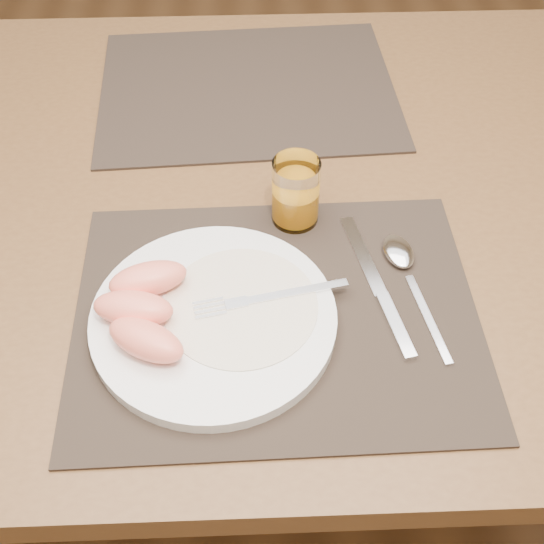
{
  "coord_description": "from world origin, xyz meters",
  "views": [
    {
      "loc": [
        -0.0,
        -0.69,
        1.36
      ],
      "look_at": [
        0.02,
        -0.17,
        0.77
      ],
      "focal_mm": 45.0,
      "sensor_mm": 36.0,
      "label": 1
    }
  ],
  "objects_px": {
    "table": "(255,229)",
    "spoon": "(403,261)",
    "juice_glass": "(296,195)",
    "fork": "(258,299)",
    "knife": "(381,295)",
    "placemat_near": "(276,314)",
    "plate": "(214,319)",
    "placemat_far": "(248,89)"
  },
  "relations": [
    {
      "from": "plate",
      "to": "knife",
      "type": "bearing_deg",
      "value": 9.31
    },
    {
      "from": "placemat_near",
      "to": "placemat_far",
      "type": "bearing_deg",
      "value": 93.44
    },
    {
      "from": "plate",
      "to": "juice_glass",
      "type": "bearing_deg",
      "value": 58.67
    },
    {
      "from": "knife",
      "to": "juice_glass",
      "type": "height_order",
      "value": "juice_glass"
    },
    {
      "from": "placemat_near",
      "to": "juice_glass",
      "type": "distance_m",
      "value": 0.16
    },
    {
      "from": "placemat_far",
      "to": "table",
      "type": "bearing_deg",
      "value": -88.58
    },
    {
      "from": "placemat_near",
      "to": "fork",
      "type": "xyz_separation_m",
      "value": [
        -0.02,
        0.01,
        0.02
      ]
    },
    {
      "from": "knife",
      "to": "table",
      "type": "bearing_deg",
      "value": 125.19
    },
    {
      "from": "spoon",
      "to": "table",
      "type": "bearing_deg",
      "value": 138.76
    },
    {
      "from": "placemat_far",
      "to": "spoon",
      "type": "bearing_deg",
      "value": -64.32
    },
    {
      "from": "juice_glass",
      "to": "knife",
      "type": "bearing_deg",
      "value": -55.2
    },
    {
      "from": "spoon",
      "to": "placemat_near",
      "type": "bearing_deg",
      "value": -156.0
    },
    {
      "from": "knife",
      "to": "spoon",
      "type": "distance_m",
      "value": 0.06
    },
    {
      "from": "table",
      "to": "juice_glass",
      "type": "height_order",
      "value": "juice_glass"
    },
    {
      "from": "placemat_near",
      "to": "spoon",
      "type": "bearing_deg",
      "value": 24.0
    },
    {
      "from": "juice_glass",
      "to": "spoon",
      "type": "bearing_deg",
      "value": -33.84
    },
    {
      "from": "fork",
      "to": "knife",
      "type": "relative_size",
      "value": 0.8
    },
    {
      "from": "placemat_far",
      "to": "fork",
      "type": "xyz_separation_m",
      "value": [
        0.01,
        -0.43,
        0.02
      ]
    },
    {
      "from": "table",
      "to": "juice_glass",
      "type": "xyz_separation_m",
      "value": [
        0.05,
        -0.07,
        0.13
      ]
    },
    {
      "from": "table",
      "to": "placemat_far",
      "type": "distance_m",
      "value": 0.24
    },
    {
      "from": "juice_glass",
      "to": "fork",
      "type": "bearing_deg",
      "value": -108.95
    },
    {
      "from": "table",
      "to": "juice_glass",
      "type": "distance_m",
      "value": 0.15
    },
    {
      "from": "placemat_far",
      "to": "fork",
      "type": "height_order",
      "value": "fork"
    },
    {
      "from": "plate",
      "to": "spoon",
      "type": "xyz_separation_m",
      "value": [
        0.22,
        0.08,
        -0.0
      ]
    },
    {
      "from": "fork",
      "to": "placemat_near",
      "type": "bearing_deg",
      "value": -14.49
    },
    {
      "from": "table",
      "to": "fork",
      "type": "relative_size",
      "value": 8.03
    },
    {
      "from": "fork",
      "to": "juice_glass",
      "type": "bearing_deg",
      "value": 71.05
    },
    {
      "from": "placemat_far",
      "to": "juice_glass",
      "type": "bearing_deg",
      "value": -79.08
    },
    {
      "from": "table",
      "to": "spoon",
      "type": "height_order",
      "value": "spoon"
    },
    {
      "from": "placemat_far",
      "to": "knife",
      "type": "bearing_deg",
      "value": -70.74
    },
    {
      "from": "placemat_far",
      "to": "knife",
      "type": "distance_m",
      "value": 0.45
    },
    {
      "from": "knife",
      "to": "juice_glass",
      "type": "relative_size",
      "value": 2.47
    },
    {
      "from": "knife",
      "to": "juice_glass",
      "type": "xyz_separation_m",
      "value": [
        -0.09,
        0.13,
        0.04
      ]
    },
    {
      "from": "spoon",
      "to": "juice_glass",
      "type": "distance_m",
      "value": 0.15
    },
    {
      "from": "plate",
      "to": "table",
      "type": "bearing_deg",
      "value": 78.22
    },
    {
      "from": "placemat_near",
      "to": "juice_glass",
      "type": "height_order",
      "value": "juice_glass"
    },
    {
      "from": "placemat_far",
      "to": "plate",
      "type": "distance_m",
      "value": 0.45
    },
    {
      "from": "placemat_far",
      "to": "plate",
      "type": "xyz_separation_m",
      "value": [
        -0.04,
        -0.45,
        0.01
      ]
    },
    {
      "from": "fork",
      "to": "knife",
      "type": "xyz_separation_m",
      "value": [
        0.14,
        0.01,
        -0.02
      ]
    },
    {
      "from": "placemat_far",
      "to": "knife",
      "type": "xyz_separation_m",
      "value": [
        0.15,
        -0.42,
        0.0
      ]
    },
    {
      "from": "placemat_near",
      "to": "spoon",
      "type": "relative_size",
      "value": 2.35
    },
    {
      "from": "table",
      "to": "spoon",
      "type": "xyz_separation_m",
      "value": [
        0.17,
        -0.15,
        0.09
      ]
    }
  ]
}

